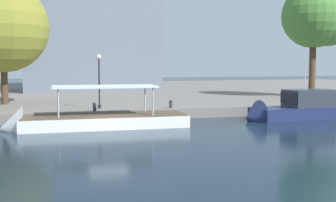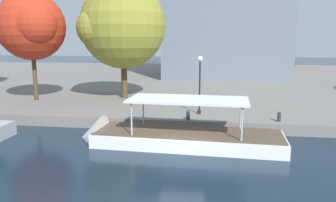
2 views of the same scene
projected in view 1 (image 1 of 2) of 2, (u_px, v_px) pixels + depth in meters
name	position (u px, v px, depth m)	size (l,w,h in m)	color
ground_plane	(109.00, 132.00, 27.64)	(220.00, 220.00, 0.00)	#142333
dock_promenade	(69.00, 93.00, 58.74)	(120.00, 55.00, 0.79)	slate
tour_boat_1	(88.00, 124.00, 29.54)	(12.48, 3.70, 4.18)	white
motor_yacht_2	(295.00, 111.00, 34.38)	(9.41, 3.32, 4.58)	navy
mooring_bollard_0	(95.00, 106.00, 32.77)	(0.27, 0.27, 0.68)	#2D2D33
mooring_bollard_2	(171.00, 104.00, 34.98)	(0.27, 0.27, 0.68)	#2D2D33
lamp_post	(99.00, 75.00, 34.69)	(0.40, 0.40, 4.29)	black
tree_3	(318.00, 19.00, 45.95)	(6.94, 6.68, 11.91)	#4C3823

